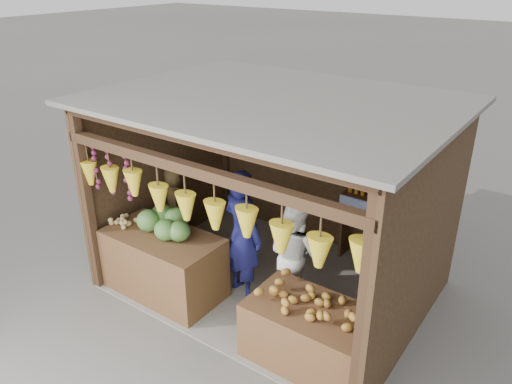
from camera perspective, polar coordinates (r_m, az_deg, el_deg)
ground at (r=7.19m, az=1.76°, el=-10.36°), size 80.00×80.00×0.00m
stall_structure at (r=6.37m, az=1.49°, el=1.93°), size 4.30×3.30×2.66m
back_shelf at (r=7.34m, az=14.35°, el=-2.47°), size 1.25×0.32×1.32m
counter_left at (r=6.89m, az=-10.45°, el=-8.10°), size 1.59×0.85×0.89m
counter_right at (r=5.80m, az=6.37°, el=-15.97°), size 1.44×0.85×0.72m
stool at (r=8.11m, az=-8.97°, el=-5.15°), size 0.29×0.29×0.27m
man_standing at (r=6.53m, az=-1.55°, el=-4.89°), size 0.75×0.60×1.81m
woman_standing at (r=6.44m, az=4.33°, el=-7.07°), size 0.83×0.70×1.49m
vendor_seated at (r=7.80m, az=-9.29°, el=-0.87°), size 0.61×0.61×1.07m
melon_pile at (r=6.63m, az=-10.25°, el=-3.40°), size 1.00×0.50×0.32m
tanfruit_pile at (r=7.02m, az=-14.83°, el=-3.06°), size 0.34×0.40×0.13m
mango_pile at (r=5.51m, az=6.59°, el=-12.18°), size 1.40×0.64×0.22m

